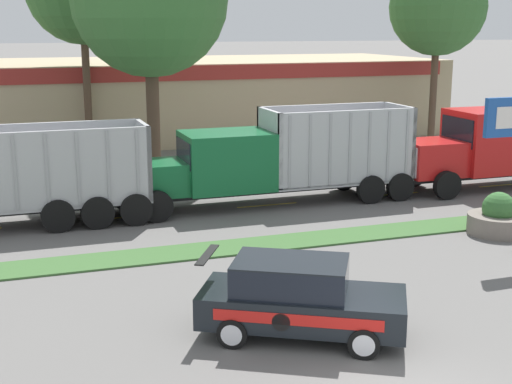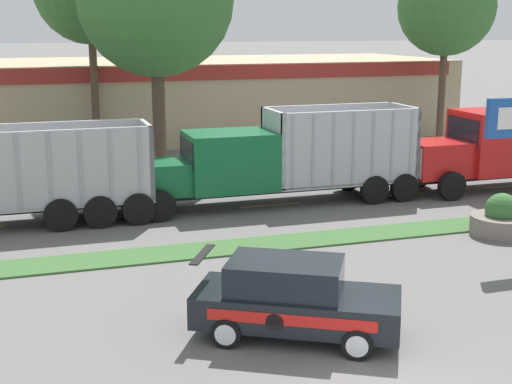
{
  "view_description": "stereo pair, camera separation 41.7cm",
  "coord_description": "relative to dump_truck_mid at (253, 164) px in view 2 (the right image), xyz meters",
  "views": [
    {
      "loc": [
        -6.16,
        -9.83,
        6.67
      ],
      "look_at": [
        0.46,
        9.32,
        1.94
      ],
      "focal_mm": 50.0,
      "sensor_mm": 36.0,
      "label": 1
    },
    {
      "loc": [
        -5.77,
        -9.96,
        6.67
      ],
      "look_at": [
        0.46,
        9.32,
        1.94
      ],
      "focal_mm": 50.0,
      "sensor_mm": 36.0,
      "label": 2
    }
  ],
  "objects": [
    {
      "name": "grass_verge",
      "position": [
        -2.24,
        -4.96,
        -1.57
      ],
      "size": [
        120.0,
        1.53,
        0.06
      ],
      "primitive_type": "cube",
      "color": "#3D6633",
      "rests_on": "ground_plane"
    },
    {
      "name": "centre_line_4",
      "position": [
        -4.77,
        -0.19,
        -1.59
      ],
      "size": [
        2.4,
        0.14,
        0.01
      ],
      "primitive_type": "cube",
      "color": "yellow",
      "rests_on": "ground_plane"
    },
    {
      "name": "centre_line_5",
      "position": [
        0.63,
        -0.19,
        -1.59
      ],
      "size": [
        2.4,
        0.14,
        0.01
      ],
      "primitive_type": "cube",
      "color": "yellow",
      "rests_on": "ground_plane"
    },
    {
      "name": "centre_line_6",
      "position": [
        6.03,
        -0.19,
        -1.59
      ],
      "size": [
        2.4,
        0.14,
        0.01
      ],
      "primitive_type": "cube",
      "color": "yellow",
      "rests_on": "ground_plane"
    },
    {
      "name": "centre_line_7",
      "position": [
        11.43,
        -0.19,
        -1.59
      ],
      "size": [
        2.4,
        0.14,
        0.01
      ],
      "primitive_type": "cube",
      "color": "yellow",
      "rests_on": "ground_plane"
    },
    {
      "name": "dump_truck_mid",
      "position": [
        0.0,
        0.0,
        0.0
      ],
      "size": [
        11.52,
        2.71,
        3.62
      ],
      "color": "black",
      "rests_on": "ground_plane"
    },
    {
      "name": "rally_car",
      "position": [
        -2.75,
        -11.48,
        -0.71
      ],
      "size": [
        4.77,
        3.77,
        1.77
      ],
      "color": "black",
      "rests_on": "ground_plane"
    },
    {
      "name": "stone_planter",
      "position": [
        6.51,
        -6.25,
        -1.1
      ],
      "size": [
        1.96,
        1.96,
        1.39
      ],
      "color": "slate",
      "rests_on": "ground_plane"
    },
    {
      "name": "store_building_backdrop",
      "position": [
        -2.11,
        19.29,
        0.72
      ],
      "size": [
        39.76,
        12.1,
        4.63
      ],
      "color": "tan",
      "rests_on": "ground_plane"
    }
  ]
}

